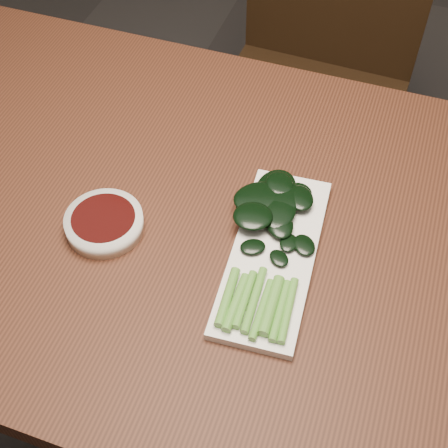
{
  "coord_description": "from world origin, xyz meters",
  "views": [
    {
      "loc": [
        0.2,
        -0.58,
        1.5
      ],
      "look_at": [
        0.0,
        -0.02,
        0.76
      ],
      "focal_mm": 50.0,
      "sensor_mm": 36.0,
      "label": 1
    }
  ],
  "objects_px": {
    "chair_far": "(314,77)",
    "serving_plate": "(273,255)",
    "table": "(226,246)",
    "gai_lan": "(269,228)",
    "sauce_bowl": "(104,223)"
  },
  "relations": [
    {
      "from": "chair_far",
      "to": "serving_plate",
      "type": "bearing_deg",
      "value": -80.74
    },
    {
      "from": "table",
      "to": "serving_plate",
      "type": "distance_m",
      "value": 0.13
    },
    {
      "from": "table",
      "to": "serving_plate",
      "type": "bearing_deg",
      "value": -27.92
    },
    {
      "from": "table",
      "to": "chair_far",
      "type": "distance_m",
      "value": 0.75
    },
    {
      "from": "table",
      "to": "chair_far",
      "type": "relative_size",
      "value": 1.57
    },
    {
      "from": "table",
      "to": "gai_lan",
      "type": "height_order",
      "value": "gai_lan"
    },
    {
      "from": "serving_plate",
      "to": "gai_lan",
      "type": "height_order",
      "value": "gai_lan"
    },
    {
      "from": "table",
      "to": "chair_far",
      "type": "bearing_deg",
      "value": 90.66
    },
    {
      "from": "serving_plate",
      "to": "gai_lan",
      "type": "xyz_separation_m",
      "value": [
        -0.02,
        0.03,
        0.02
      ]
    },
    {
      "from": "gai_lan",
      "to": "serving_plate",
      "type": "bearing_deg",
      "value": -60.88
    },
    {
      "from": "gai_lan",
      "to": "table",
      "type": "bearing_deg",
      "value": 168.01
    },
    {
      "from": "serving_plate",
      "to": "gai_lan",
      "type": "relative_size",
      "value": 1.04
    },
    {
      "from": "table",
      "to": "sauce_bowl",
      "type": "distance_m",
      "value": 0.21
    },
    {
      "from": "serving_plate",
      "to": "chair_far",
      "type": "bearing_deg",
      "value": 97.29
    },
    {
      "from": "table",
      "to": "sauce_bowl",
      "type": "height_order",
      "value": "sauce_bowl"
    }
  ]
}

